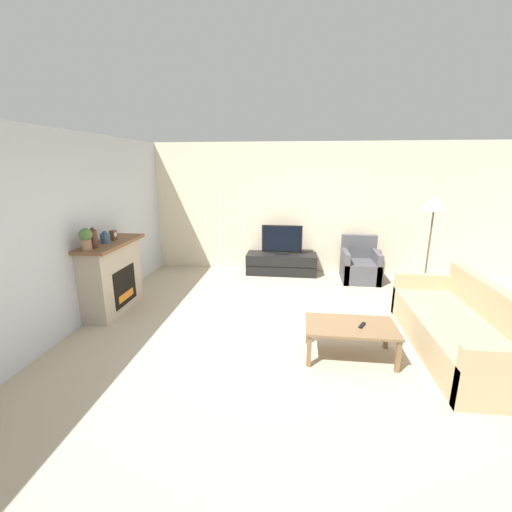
# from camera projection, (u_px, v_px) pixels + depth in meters

# --- Properties ---
(ground_plane) EXTENTS (24.00, 24.00, 0.00)m
(ground_plane) POSITION_uv_depth(u_px,v_px,m) (282.00, 334.00, 4.70)
(ground_plane) COLOR tan
(wall_back) EXTENTS (12.00, 0.06, 2.70)m
(wall_back) POSITION_uv_depth(u_px,v_px,m) (290.00, 208.00, 7.24)
(wall_back) COLOR beige
(wall_back) RESTS_ON ground
(wall_left) EXTENTS (0.06, 12.00, 2.70)m
(wall_left) POSITION_uv_depth(u_px,v_px,m) (70.00, 232.00, 4.68)
(wall_left) COLOR silver
(wall_left) RESTS_ON ground
(fireplace) EXTENTS (0.52, 1.31, 1.11)m
(fireplace) POSITION_uv_depth(u_px,v_px,m) (112.00, 276.00, 5.35)
(fireplace) COLOR #B7A893
(fireplace) RESTS_ON ground
(mantel_vase_left) EXTENTS (0.12, 0.12, 0.29)m
(mantel_vase_left) POSITION_uv_depth(u_px,v_px,m) (93.00, 238.00, 4.79)
(mantel_vase_left) COLOR #512D23
(mantel_vase_left) RESTS_ON fireplace
(mantel_vase_centre_left) EXTENTS (0.14, 0.14, 0.19)m
(mantel_vase_centre_left) POSITION_uv_depth(u_px,v_px,m) (105.00, 238.00, 5.09)
(mantel_vase_centre_left) COLOR #385670
(mantel_vase_centre_left) RESTS_ON fireplace
(mantel_clock) EXTENTS (0.08, 0.11, 0.15)m
(mantel_clock) POSITION_uv_depth(u_px,v_px,m) (113.00, 235.00, 5.31)
(mantel_clock) COLOR brown
(mantel_clock) RESTS_ON fireplace
(potted_plant) EXTENTS (0.17, 0.17, 0.31)m
(potted_plant) POSITION_uv_depth(u_px,v_px,m) (86.00, 238.00, 4.63)
(potted_plant) COLOR #936B4C
(potted_plant) RESTS_ON fireplace
(tv_stand) EXTENTS (1.46, 0.52, 0.43)m
(tv_stand) POSITION_uv_depth(u_px,v_px,m) (281.00, 264.00, 7.24)
(tv_stand) COLOR black
(tv_stand) RESTS_ON ground
(tv) EXTENTS (0.84, 0.18, 0.61)m
(tv) POSITION_uv_depth(u_px,v_px,m) (282.00, 241.00, 7.11)
(tv) COLOR black
(tv) RESTS_ON tv_stand
(armchair) EXTENTS (0.70, 0.76, 0.87)m
(armchair) POSITION_uv_depth(u_px,v_px,m) (360.00, 266.00, 6.83)
(armchair) COLOR #4C4C51
(armchair) RESTS_ON ground
(coffee_table) EXTENTS (1.06, 0.61, 0.42)m
(coffee_table) POSITION_uv_depth(u_px,v_px,m) (351.00, 329.00, 4.05)
(coffee_table) COLOR brown
(coffee_table) RESTS_ON ground
(remote) EXTENTS (0.11, 0.15, 0.02)m
(remote) POSITION_uv_depth(u_px,v_px,m) (362.00, 325.00, 4.01)
(remote) COLOR black
(remote) RESTS_ON coffee_table
(couch) EXTENTS (0.95, 2.29, 0.84)m
(couch) POSITION_uv_depth(u_px,v_px,m) (462.00, 331.00, 4.18)
(couch) COLOR tan
(couch) RESTS_ON ground
(floor_lamp) EXTENTS (0.38, 0.38, 1.78)m
(floor_lamp) POSITION_uv_depth(u_px,v_px,m) (434.00, 209.00, 5.35)
(floor_lamp) COLOR black
(floor_lamp) RESTS_ON ground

